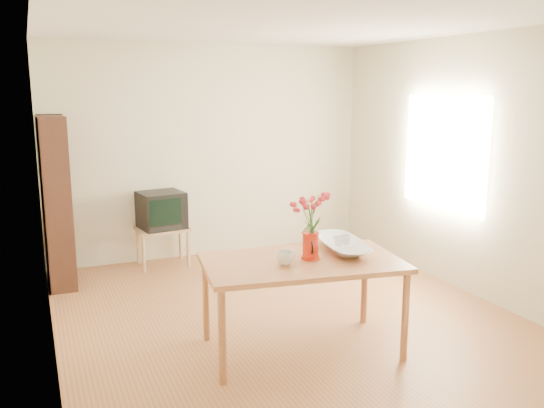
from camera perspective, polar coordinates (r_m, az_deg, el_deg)
name	(u,v)px	position (r m, az deg, el deg)	size (l,w,h in m)	color
room	(288,177)	(5.11, 1.60, 2.73)	(4.50, 4.50, 4.50)	brown
table	(302,269)	(4.55, 3.00, -6.46)	(1.65, 1.08, 0.75)	#995A34
tv_stand	(162,234)	(6.91, -10.82, -2.90)	(0.60, 0.45, 0.46)	tan
bookshelf	(57,207)	(6.46, -20.53, -0.31)	(0.28, 0.70, 1.80)	black
pitcher	(310,247)	(4.54, 3.82, -4.25)	(0.14, 0.22, 0.22)	red
flowers	(311,212)	(4.47, 3.89, -0.75)	(0.25, 0.25, 0.35)	#DC3344
mug	(286,258)	(4.39, 1.36, -5.39)	(0.14, 0.14, 0.11)	white
bowl	(343,222)	(4.77, 7.02, -1.81)	(0.51, 0.51, 0.48)	white
teacup_a	(338,228)	(4.76, 6.59, -2.40)	(0.07, 0.07, 0.07)	white
teacup_b	(346,227)	(4.82, 7.35, -2.25)	(0.07, 0.07, 0.07)	white
television	(161,209)	(6.86, -10.94, -0.52)	(0.55, 0.52, 0.43)	black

